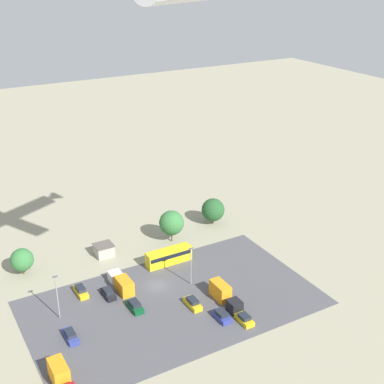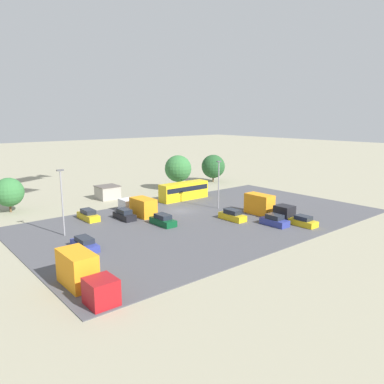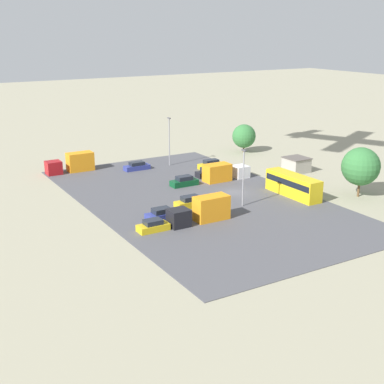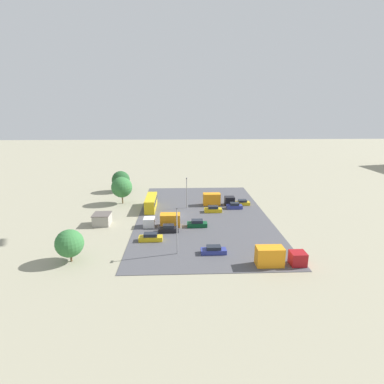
{
  "view_description": "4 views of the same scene",
  "coord_description": "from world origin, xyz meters",
  "px_view_note": "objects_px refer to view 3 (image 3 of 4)",
  "views": [
    {
      "loc": [
        39.36,
        82.67,
        60.53
      ],
      "look_at": [
        1.85,
        17.2,
        27.63
      ],
      "focal_mm": 50.0,
      "sensor_mm": 36.0,
      "label": 1
    },
    {
      "loc": [
        38.03,
        48.58,
        15.76
      ],
      "look_at": [
        1.73,
        5.07,
        4.35
      ],
      "focal_mm": 35.0,
      "sensor_mm": 36.0,
      "label": 2
    },
    {
      "loc": [
        -65.43,
        46.49,
        24.69
      ],
      "look_at": [
        -4.67,
        10.48,
        2.99
      ],
      "focal_mm": 50.0,
      "sensor_mm": 36.0,
      "label": 3
    },
    {
      "loc": [
        70.45,
        1.32,
        25.64
      ],
      "look_at": [
        -5.64,
        4.26,
        4.68
      ],
      "focal_mm": 28.0,
      "sensor_mm": 36.0,
      "label": 4
    }
  ],
  "objects_px": {
    "parked_truck_0": "(73,163)",
    "parked_truck_2": "(202,211)",
    "parked_car_3": "(161,215)",
    "parked_car_4": "(190,202)",
    "parked_truck_1": "(224,172)",
    "parked_car_2": "(184,182)",
    "shed_building": "(296,165)",
    "parked_car_1": "(153,226)",
    "parked_car_0": "(137,166)",
    "parked_car_5": "(211,165)",
    "bus": "(293,184)",
    "parked_car_6": "(208,173)"
  },
  "relations": [
    {
      "from": "parked_car_2",
      "to": "parked_car_4",
      "type": "height_order",
      "value": "parked_car_4"
    },
    {
      "from": "parked_car_4",
      "to": "parked_truck_0",
      "type": "distance_m",
      "value": 28.93
    },
    {
      "from": "parked_car_3",
      "to": "parked_truck_0",
      "type": "xyz_separation_m",
      "value": [
        30.43,
        1.97,
        0.83
      ]
    },
    {
      "from": "bus",
      "to": "parked_truck_0",
      "type": "height_order",
      "value": "parked_truck_0"
    },
    {
      "from": "parked_truck_0",
      "to": "parked_truck_2",
      "type": "relative_size",
      "value": 0.98
    },
    {
      "from": "bus",
      "to": "parked_car_3",
      "type": "height_order",
      "value": "bus"
    },
    {
      "from": "parked_car_4",
      "to": "parked_car_5",
      "type": "xyz_separation_m",
      "value": [
        17.08,
        -14.45,
        -0.0
      ]
    },
    {
      "from": "shed_building",
      "to": "parked_car_1",
      "type": "distance_m",
      "value": 37.75
    },
    {
      "from": "bus",
      "to": "parked_car_6",
      "type": "relative_size",
      "value": 2.36
    },
    {
      "from": "shed_building",
      "to": "parked_car_3",
      "type": "distance_m",
      "value": 34.1
    },
    {
      "from": "shed_building",
      "to": "parked_truck_0",
      "type": "height_order",
      "value": "parked_truck_0"
    },
    {
      "from": "parked_car_6",
      "to": "parked_truck_1",
      "type": "relative_size",
      "value": 0.52
    },
    {
      "from": "parked_car_0",
      "to": "parked_car_6",
      "type": "relative_size",
      "value": 1.09
    },
    {
      "from": "parked_car_6",
      "to": "parked_truck_0",
      "type": "xyz_separation_m",
      "value": [
        15.11,
        19.03,
        0.83
      ]
    },
    {
      "from": "bus",
      "to": "parked_car_4",
      "type": "relative_size",
      "value": 2.25
    },
    {
      "from": "bus",
      "to": "parked_car_0",
      "type": "relative_size",
      "value": 2.17
    },
    {
      "from": "parked_truck_0",
      "to": "parked_car_0",
      "type": "bearing_deg",
      "value": -114.36
    },
    {
      "from": "parked_truck_0",
      "to": "parked_truck_1",
      "type": "xyz_separation_m",
      "value": [
        -18.42,
        -20.09,
        -0.18
      ]
    },
    {
      "from": "parked_car_1",
      "to": "parked_car_5",
      "type": "relative_size",
      "value": 0.84
    },
    {
      "from": "shed_building",
      "to": "parked_car_4",
      "type": "height_order",
      "value": "shed_building"
    },
    {
      "from": "shed_building",
      "to": "parked_car_1",
      "type": "relative_size",
      "value": 1.02
    },
    {
      "from": "shed_building",
      "to": "parked_car_0",
      "type": "height_order",
      "value": "shed_building"
    },
    {
      "from": "parked_car_2",
      "to": "parked_car_3",
      "type": "distance_m",
      "value": 16.46
    },
    {
      "from": "parked_car_5",
      "to": "parked_truck_1",
      "type": "xyz_separation_m",
      "value": [
        -7.71,
        2.37,
        0.65
      ]
    },
    {
      "from": "parked_car_4",
      "to": "parked_truck_2",
      "type": "bearing_deg",
      "value": 164.46
    },
    {
      "from": "parked_car_0",
      "to": "parked_car_3",
      "type": "xyz_separation_m",
      "value": [
        -25.74,
        8.39,
        0.07
      ]
    },
    {
      "from": "parked_car_3",
      "to": "parked_car_4",
      "type": "relative_size",
      "value": 0.92
    },
    {
      "from": "parked_car_5",
      "to": "parked_car_6",
      "type": "height_order",
      "value": "parked_car_6"
    },
    {
      "from": "parked_car_3",
      "to": "parked_truck_0",
      "type": "height_order",
      "value": "parked_truck_0"
    },
    {
      "from": "parked_car_4",
      "to": "parked_truck_2",
      "type": "relative_size",
      "value": 0.52
    },
    {
      "from": "parked_truck_1",
      "to": "parked_car_2",
      "type": "bearing_deg",
      "value": -93.82
    },
    {
      "from": "parked_car_1",
      "to": "parked_truck_0",
      "type": "xyz_separation_m",
      "value": [
        33.51,
        -0.83,
        0.9
      ]
    },
    {
      "from": "shed_building",
      "to": "parked_car_2",
      "type": "height_order",
      "value": "shed_building"
    },
    {
      "from": "bus",
      "to": "shed_building",
      "type": "bearing_deg",
      "value": -133.23
    },
    {
      "from": "parked_car_4",
      "to": "parked_truck_0",
      "type": "bearing_deg",
      "value": 16.08
    },
    {
      "from": "shed_building",
      "to": "parked_truck_1",
      "type": "xyz_separation_m",
      "value": [
        1.84,
        14.42,
        0.1
      ]
    },
    {
      "from": "parked_truck_0",
      "to": "parked_car_4",
      "type": "bearing_deg",
      "value": -163.92
    },
    {
      "from": "parked_car_6",
      "to": "parked_car_1",
      "type": "bearing_deg",
      "value": 132.83
    },
    {
      "from": "parked_car_4",
      "to": "parked_truck_0",
      "type": "xyz_separation_m",
      "value": [
        27.78,
        8.01,
        0.83
      ]
    },
    {
      "from": "parked_car_2",
      "to": "parked_car_5",
      "type": "height_order",
      "value": "parked_car_5"
    },
    {
      "from": "shed_building",
      "to": "parked_car_0",
      "type": "relative_size",
      "value": 0.88
    },
    {
      "from": "bus",
      "to": "parked_truck_1",
      "type": "height_order",
      "value": "bus"
    },
    {
      "from": "parked_car_3",
      "to": "parked_car_5",
      "type": "bearing_deg",
      "value": 133.9
    },
    {
      "from": "parked_truck_0",
      "to": "parked_truck_2",
      "type": "distance_m",
      "value": 34.38
    },
    {
      "from": "parked_car_1",
      "to": "parked_truck_0",
      "type": "distance_m",
      "value": 33.54
    },
    {
      "from": "parked_truck_1",
      "to": "parked_truck_0",
      "type": "bearing_deg",
      "value": -132.51
    },
    {
      "from": "parked_car_5",
      "to": "parked_car_1",
      "type": "bearing_deg",
      "value": 134.4
    },
    {
      "from": "parked_car_6",
      "to": "parked_truck_2",
      "type": "distance_m",
      "value": 22.6
    },
    {
      "from": "parked_car_2",
      "to": "parked_car_4",
      "type": "xyz_separation_m",
      "value": [
        -9.86,
        4.66,
        0.01
      ]
    },
    {
      "from": "parked_car_0",
      "to": "parked_truck_0",
      "type": "relative_size",
      "value": 0.55
    }
  ]
}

